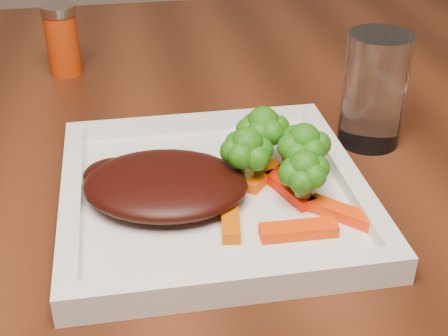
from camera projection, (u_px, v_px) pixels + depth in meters
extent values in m
cube|color=white|center=(213.00, 198.00, 0.57)|extent=(0.27, 0.27, 0.01)
ellipsoid|color=#350A08|center=(165.00, 184.00, 0.55)|extent=(0.17, 0.14, 0.03)
cube|color=#FF3C04|center=(299.00, 230.00, 0.51)|extent=(0.06, 0.02, 0.01)
cube|color=#FF3B04|center=(341.00, 213.00, 0.53)|extent=(0.05, 0.05, 0.01)
cube|color=#CA5303|center=(230.00, 219.00, 0.52)|extent=(0.02, 0.06, 0.01)
cube|color=#D07003|center=(308.00, 150.00, 0.62)|extent=(0.06, 0.04, 0.01)
cube|color=#F21C03|center=(289.00, 189.00, 0.56)|extent=(0.04, 0.06, 0.01)
cube|color=#FF5A04|center=(262.00, 176.00, 0.58)|extent=(0.04, 0.05, 0.01)
cylinder|color=#B4320A|center=(62.00, 40.00, 0.81)|extent=(0.04, 0.04, 0.09)
cylinder|color=silver|center=(374.00, 90.00, 0.64)|extent=(0.09, 0.09, 0.12)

